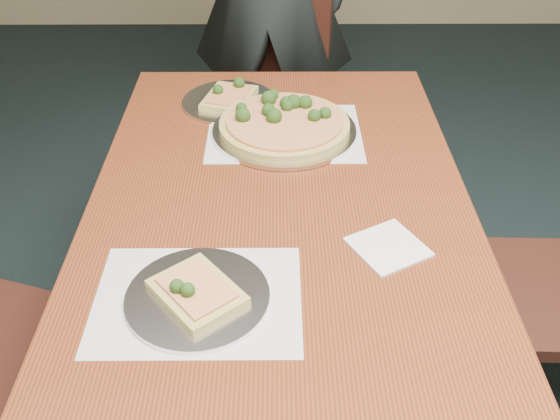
{
  "coord_description": "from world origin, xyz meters",
  "views": [
    {
      "loc": [
        -0.39,
        -0.34,
        1.62
      ],
      "look_at": [
        -0.39,
        0.81,
        0.75
      ],
      "focal_mm": 40.0,
      "sensor_mm": 36.0,
      "label": 1
    }
  ],
  "objects_px": {
    "slice_plate_near": "(197,295)",
    "dining_table": "(280,241)",
    "chair_far": "(271,85)",
    "pizza_pan": "(284,124)",
    "slice_plate_far": "(229,99)"
  },
  "relations": [
    {
      "from": "dining_table",
      "to": "pizza_pan",
      "type": "distance_m",
      "value": 0.38
    },
    {
      "from": "slice_plate_far",
      "to": "slice_plate_near",
      "type": "bearing_deg",
      "value": -90.99
    },
    {
      "from": "chair_far",
      "to": "slice_plate_near",
      "type": "relative_size",
      "value": 3.25
    },
    {
      "from": "dining_table",
      "to": "slice_plate_far",
      "type": "xyz_separation_m",
      "value": [
        -0.15,
        0.53,
        0.1
      ]
    },
    {
      "from": "chair_far",
      "to": "pizza_pan",
      "type": "bearing_deg",
      "value": -70.17
    },
    {
      "from": "chair_far",
      "to": "pizza_pan",
      "type": "height_order",
      "value": "chair_far"
    },
    {
      "from": "slice_plate_near",
      "to": "slice_plate_far",
      "type": "distance_m",
      "value": 0.82
    },
    {
      "from": "slice_plate_near",
      "to": "dining_table",
      "type": "bearing_deg",
      "value": 60.64
    },
    {
      "from": "dining_table",
      "to": "pizza_pan",
      "type": "height_order",
      "value": "pizza_pan"
    },
    {
      "from": "slice_plate_far",
      "to": "dining_table",
      "type": "bearing_deg",
      "value": -74.49
    },
    {
      "from": "slice_plate_near",
      "to": "slice_plate_far",
      "type": "xyz_separation_m",
      "value": [
        0.01,
        0.82,
        -0.0
      ]
    },
    {
      "from": "pizza_pan",
      "to": "slice_plate_near",
      "type": "bearing_deg",
      "value": -105.12
    },
    {
      "from": "chair_far",
      "to": "slice_plate_far",
      "type": "xyz_separation_m",
      "value": [
        -0.12,
        -0.61,
        0.25
      ]
    },
    {
      "from": "pizza_pan",
      "to": "slice_plate_far",
      "type": "xyz_separation_m",
      "value": [
        -0.16,
        0.17,
        -0.01
      ]
    },
    {
      "from": "slice_plate_far",
      "to": "chair_far",
      "type": "bearing_deg",
      "value": 79.16
    }
  ]
}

